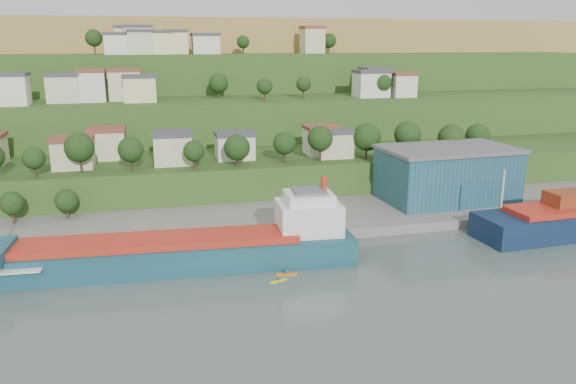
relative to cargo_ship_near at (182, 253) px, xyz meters
name	(u,v)px	position (x,y,z in m)	size (l,w,h in m)	color
ground	(269,277)	(13.90, -8.11, -2.70)	(500.00, 500.00, 0.00)	#44534C
quay	(330,220)	(33.90, 19.89, -2.70)	(220.00, 26.00, 4.00)	slate
hillside	(192,132)	(13.88, 160.58, -2.62)	(360.00, 210.14, 96.00)	#284719
cargo_ship_near	(182,253)	(0.00, 0.00, 0.00)	(66.34, 14.30, 16.91)	#123545
warehouse	(447,174)	(63.86, 22.89, 5.73)	(31.87, 20.45, 12.80)	navy
dinghy	(29,251)	(-26.91, 10.24, -1.09)	(4.14, 1.55, 0.83)	silver
kayak_orange	(286,273)	(17.04, -7.86, -2.43)	(3.68, 1.12, 0.91)	orange
kayak_yellow	(279,280)	(15.18, -10.22, -2.46)	(3.29, 1.67, 0.82)	yellow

